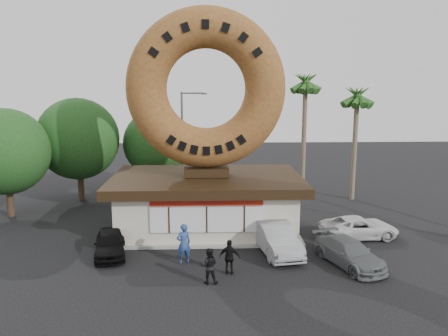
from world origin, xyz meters
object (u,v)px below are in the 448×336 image
street_lamp (184,136)px  car_white (359,227)px  person_left (184,244)px  person_center (209,266)px  car_silver (276,238)px  car_grey (349,253)px  donut_shop (207,201)px  car_black (110,243)px  giant_donut (206,89)px  person_right (230,257)px

street_lamp → car_white: 16.33m
person_left → street_lamp: bearing=-111.5°
person_center → car_silver: 4.95m
street_lamp → person_center: street_lamp is taller
person_center → car_grey: person_center is taller
person_left → car_silver: person_left is taller
person_center → car_silver: person_center is taller
donut_shop → car_black: 6.43m
donut_shop → car_white: size_ratio=2.55×
person_left → car_silver: (4.72, 1.26, -0.24)m
car_white → car_silver: bearing=105.9°
person_center → car_grey: size_ratio=0.38×
giant_donut → street_lamp: 10.88m
car_silver → car_grey: car_silver is taller
giant_donut → person_right: giant_donut is taller
car_black → street_lamp: bearing=66.4°
street_lamp → car_black: street_lamp is taller
person_left → person_center: bearing=94.5°
street_lamp → car_black: (-3.10, -13.96, -3.85)m
car_silver → car_white: size_ratio=1.05×
street_lamp → person_right: street_lamp is taller
person_left → person_center: person_left is taller
person_left → car_black: (-3.83, 1.16, -0.36)m
donut_shop → person_center: bearing=-89.2°
car_black → car_grey: bearing=-19.0°
street_lamp → person_left: 15.53m
person_left → donut_shop: bearing=-126.7°
donut_shop → car_silver: size_ratio=2.42×
giant_donut → car_grey: 11.79m
person_left → car_black: person_left is taller
donut_shop → person_center: (0.11, -7.34, -0.95)m
street_lamp → donut_shop: bearing=-79.5°
giant_donut → car_grey: giant_donut is taller
person_center → car_silver: (3.49, 3.50, -0.05)m
giant_donut → car_black: 9.99m
person_center → car_black: (-5.06, 3.40, -0.18)m
car_white → person_center: bearing=117.2°
person_center → person_right: 1.30m
donut_shop → giant_donut: (0.00, 0.02, 6.59)m
donut_shop → street_lamp: size_ratio=1.40×
person_left → car_grey: 8.05m
car_white → car_grey: bearing=149.3°
person_center → person_left: bearing=-60.4°
car_silver → person_center: bearing=-144.8°
person_left → person_center: size_ratio=1.23×
car_grey → donut_shop: bearing=120.6°
giant_donut → car_silver: giant_donut is taller
donut_shop → car_black: bearing=-141.5°
giant_donut → person_left: 9.03m
giant_donut → person_left: (-1.12, -5.11, -7.36)m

